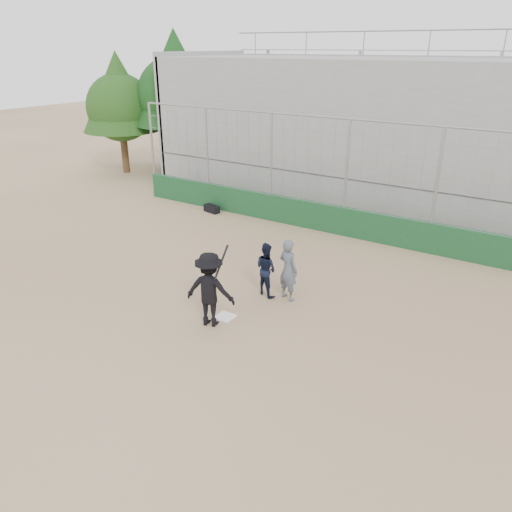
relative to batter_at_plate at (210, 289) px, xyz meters
The scene contains 10 objects.
ground 1.02m from the batter_at_plate, 76.96° to the left, with size 90.00×90.00×0.00m, color #806345.
home_plate 1.01m from the batter_at_plate, 76.96° to the left, with size 0.44×0.44×0.02m, color white.
backstop 7.43m from the batter_at_plate, 89.23° to the left, with size 18.10×0.25×4.04m.
bleachers 12.54m from the batter_at_plate, 89.54° to the left, with size 20.25×6.70×6.98m.
tree_left 16.17m from the batter_at_plate, 133.64° to the left, with size 4.48×4.48×7.00m.
tree_right 16.92m from the batter_at_plate, 143.46° to the left, with size 3.84×3.84×6.00m.
batter_at_plate is the anchor object (origin of this frame).
catcher_crouched 2.08m from the batter_at_plate, 81.94° to the left, with size 0.87×0.77×1.03m.
umpire 2.32m from the batter_at_plate, 67.16° to the left, with size 0.61×0.40×1.51m, color #4D5562.
equipment_bag 8.80m from the batter_at_plate, 127.72° to the left, with size 0.74×0.43×0.34m.
Camera 1 is at (6.54, -8.60, 6.21)m, focal length 35.00 mm.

